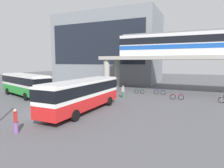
{
  "coord_description": "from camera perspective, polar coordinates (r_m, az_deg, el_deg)",
  "views": [
    {
      "loc": [
        13.61,
        -13.96,
        5.05
      ],
      "look_at": [
        3.5,
        8.48,
        2.2
      ],
      "focal_mm": 31.2,
      "sensor_mm": 36.0,
      "label": 1
    }
  ],
  "objects": [
    {
      "name": "pedestrian_walking_across",
      "position": [
        15.48,
        -26.39,
        -9.9
      ],
      "size": [
        0.48,
        0.45,
        1.76
      ],
      "color": "#724C8C",
      "rests_on": "ground_plane"
    },
    {
      "name": "bicycle_blue",
      "position": [
        30.8,
        13.79,
        -2.35
      ],
      "size": [
        1.79,
        0.2,
        1.04
      ],
      "color": "black",
      "rests_on": "ground_plane"
    },
    {
      "name": "ground_plane",
      "position": [
        28.01,
        -5.27,
        -3.81
      ],
      "size": [
        120.0,
        120.0,
        0.0
      ],
      "primitive_type": "plane",
      "color": "#515156"
    },
    {
      "name": "station_building",
      "position": [
        50.22,
        -1.31,
        10.31
      ],
      "size": [
        25.46,
        12.69,
        16.59
      ],
      "color": "slate",
      "rests_on": "ground_plane"
    },
    {
      "name": "pedestrian_waiting_near_stop",
      "position": [
        27.24,
        3.25,
        -2.37
      ],
      "size": [
        0.46,
        0.36,
        1.71
      ],
      "color": "#33663F",
      "rests_on": "ground_plane"
    },
    {
      "name": "elevated_platform",
      "position": [
        33.93,
        24.32,
        6.22
      ],
      "size": [
        32.77,
        6.59,
        5.97
      ],
      "color": "#9E9B93",
      "rests_on": "ground_plane"
    },
    {
      "name": "bicycle_green",
      "position": [
        31.13,
        8.02,
        -2.13
      ],
      "size": [
        1.73,
        0.56,
        1.04
      ],
      "color": "black",
      "rests_on": "ground_plane"
    },
    {
      "name": "bus_secondary",
      "position": [
        30.85,
        -24.19,
        0.33
      ],
      "size": [
        11.26,
        6.04,
        3.22
      ],
      "color": "#268C33",
      "rests_on": "ground_plane"
    },
    {
      "name": "train",
      "position": [
        34.05,
        23.82,
        10.91
      ],
      "size": [
        25.4,
        2.96,
        3.84
      ],
      "color": "silver",
      "rests_on": "elevated_platform"
    },
    {
      "name": "bus_main",
      "position": [
        19.8,
        -8.48,
        -2.36
      ],
      "size": [
        2.91,
        11.08,
        3.22
      ],
      "color": "red",
      "rests_on": "ground_plane"
    },
    {
      "name": "bicycle_red",
      "position": [
        27.38,
        18.5,
        -3.6
      ],
      "size": [
        1.77,
        0.38,
        1.04
      ],
      "color": "black",
      "rests_on": "ground_plane"
    }
  ]
}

